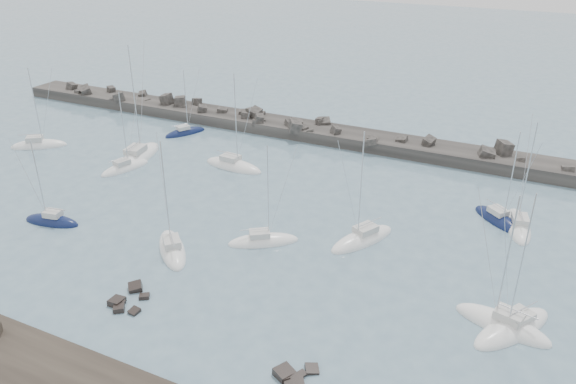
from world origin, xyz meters
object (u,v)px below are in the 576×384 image
Objects in this scene: sailboat_1 at (138,157)px; sailboat_6 at (362,240)px; sailboat_4 at (233,166)px; sailboat_10 at (518,226)px; sailboat_0 at (39,146)px; sailboat_7 at (263,242)px; sailboat_8 at (499,221)px; sailboat_3 at (125,168)px; sailboat_2 at (52,222)px; sailboat_9 at (502,325)px; sailboat_5 at (172,250)px; sailboat_11 at (512,329)px; sailboat_13 at (185,133)px.

sailboat_1 is 1.26× the size of sailboat_6.
sailboat_4 is 1.09× the size of sailboat_10.
sailboat_0 is 0.99× the size of sailboat_10.
sailboat_10 reaches higher than sailboat_0.
sailboat_10 is at bearing 4.46° from sailboat_0.
sailboat_7 is (13.49, -16.39, -0.01)m from sailboat_4.
sailboat_8 is 0.91× the size of sailboat_10.
sailboat_8 is (36.12, -0.30, -0.01)m from sailboat_4.
sailboat_3 is at bearing -172.01° from sailboat_8.
sailboat_6 is 1.03× the size of sailboat_10.
sailboat_0 is 1.20× the size of sailboat_2.
sailboat_9 is (38.79, -19.79, 0.01)m from sailboat_4.
sailboat_11 reaches higher than sailboat_5.
sailboat_3 is 0.83× the size of sailboat_11.
sailboat_10 is (-0.54, 18.98, -0.01)m from sailboat_9.
sailboat_8 reaches higher than sailboat_2.
sailboat_3 is 50.04m from sailboat_8.
sailboat_4 is 1.30× the size of sailboat_13.
sailboat_0 is 1.09× the size of sailboat_8.
sailboat_4 reaches higher than sailboat_2.
sailboat_11 is at bearing -10.90° from sailboat_0.
sailboat_11 is at bearing -26.64° from sailboat_4.
sailboat_3 is 0.97× the size of sailboat_8.
sailboat_0 is 0.76× the size of sailboat_1.
sailboat_1 is 56.49m from sailboat_11.
sailboat_0 is at bearing -174.97° from sailboat_8.
sailboat_11 is at bearing -79.87° from sailboat_8.
sailboat_9 is at bearing 4.02° from sailboat_5.
sailboat_10 is (38.25, -0.81, 0.00)m from sailboat_4.
sailboat_10 reaches higher than sailboat_8.
sailboat_10 is at bearing -1.22° from sailboat_4.
sailboat_13 is at bearing 138.11° from sailboat_7.
sailboat_8 is 19.67m from sailboat_9.
sailboat_4 is 16.56m from sailboat_13.
sailboat_5 is 1.08× the size of sailboat_7.
sailboat_11 is (3.50, -19.57, -0.01)m from sailboat_8.
sailboat_5 is 1.18× the size of sailboat_13.
sailboat_9 is 60.08m from sailboat_13.
sailboat_11 is (26.12, -3.48, 0.00)m from sailboat_7.
sailboat_6 is at bearing -26.07° from sailboat_4.
sailboat_7 is (24.22, 6.74, -0.02)m from sailboat_2.
sailboat_2 is at bearing -160.75° from sailboat_6.
sailboat_8 is 2.19m from sailboat_10.
sailboat_11 reaches higher than sailboat_3.
sailboat_1 is at bearing -176.71° from sailboat_8.
sailboat_11 is at bearing -27.76° from sailboat_13.
sailboat_5 is at bearing -43.47° from sailboat_1.
sailboat_7 is at bearing 35.96° from sailboat_5.
sailboat_3 is 0.98× the size of sailboat_7.
sailboat_7 is 27.77m from sailboat_8.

